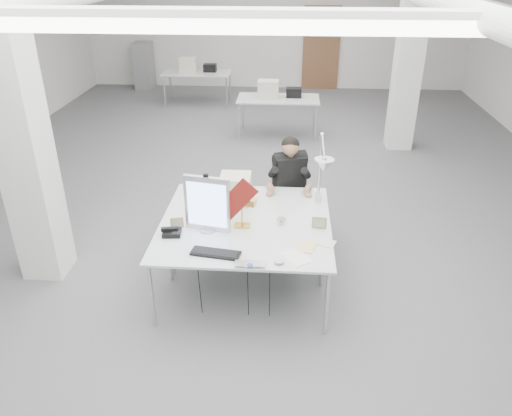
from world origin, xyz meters
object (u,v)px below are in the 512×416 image
(seated_person, at_px, (290,171))
(beige_monitor, at_px, (236,189))
(architect_lamp, at_px, (321,178))
(monitor, at_px, (207,204))
(desk_main, at_px, (242,244))
(desk_phone, at_px, (172,233))
(office_chair, at_px, (289,193))
(bankers_lamp, at_px, (242,211))
(laptop, at_px, (250,267))

(seated_person, xyz_separation_m, beige_monitor, (-0.61, -0.58, 0.02))
(seated_person, relative_size, architect_lamp, 1.12)
(beige_monitor, bearing_deg, monitor, -108.21)
(desk_main, height_order, monitor, monitor)
(monitor, height_order, desk_phone, monitor)
(office_chair, distance_m, bankers_lamp, 1.34)
(laptop, distance_m, bankers_lamp, 0.79)
(desk_phone, xyz_separation_m, beige_monitor, (0.57, 0.80, 0.14))
(desk_main, xyz_separation_m, beige_monitor, (-0.15, 0.92, 0.17))
(office_chair, distance_m, monitor, 1.60)
(office_chair, bearing_deg, bankers_lamp, -131.39)
(desk_phone, height_order, beige_monitor, beige_monitor)
(monitor, bearing_deg, seated_person, 67.79)
(seated_person, distance_m, monitor, 1.50)
(bankers_lamp, bearing_deg, desk_phone, -144.67)
(desk_main, height_order, laptop, laptop)
(monitor, bearing_deg, architect_lamp, 34.17)
(office_chair, bearing_deg, desk_phone, -149.08)
(laptop, xyz_separation_m, architect_lamp, (0.67, 1.16, 0.39))
(laptop, distance_m, beige_monitor, 1.37)
(monitor, xyz_separation_m, beige_monitor, (0.22, 0.67, -0.13))
(laptop, relative_size, bankers_lamp, 0.79)
(bankers_lamp, height_order, architect_lamp, architect_lamp)
(desk_main, distance_m, office_chair, 1.62)
(office_chair, xyz_separation_m, seated_person, (0.00, -0.05, 0.32))
(desk_main, xyz_separation_m, laptop, (0.12, -0.42, 0.02))
(office_chair, xyz_separation_m, monitor, (-0.82, -1.29, 0.47))
(beige_monitor, bearing_deg, laptop, -78.88)
(laptop, bearing_deg, beige_monitor, 100.77)
(desk_main, xyz_separation_m, desk_phone, (-0.72, 0.12, 0.04))
(laptop, bearing_deg, seated_person, 79.39)
(bankers_lamp, bearing_deg, laptop, -62.04)
(office_chair, distance_m, laptop, 2.00)
(seated_person, height_order, beige_monitor, seated_person)
(monitor, xyz_separation_m, laptop, (0.49, -0.67, -0.28))
(monitor, xyz_separation_m, architect_lamp, (1.16, 0.49, 0.11))
(monitor, bearing_deg, bankers_lamp, 25.89)
(desk_phone, bearing_deg, bankers_lamp, 12.90)
(office_chair, relative_size, seated_person, 1.29)
(seated_person, distance_m, laptop, 1.95)
(architect_lamp, bearing_deg, desk_main, -153.93)
(bankers_lamp, height_order, beige_monitor, bankers_lamp)
(laptop, height_order, desk_phone, desk_phone)
(office_chair, xyz_separation_m, laptop, (-0.34, -1.97, 0.18))
(architect_lamp, bearing_deg, monitor, -174.24)
(bankers_lamp, relative_size, desk_phone, 2.00)
(architect_lamp, bearing_deg, seated_person, 96.87)
(laptop, xyz_separation_m, bankers_lamp, (-0.14, 0.76, 0.17))
(beige_monitor, bearing_deg, architect_lamp, -10.85)
(seated_person, bearing_deg, beige_monitor, -156.08)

